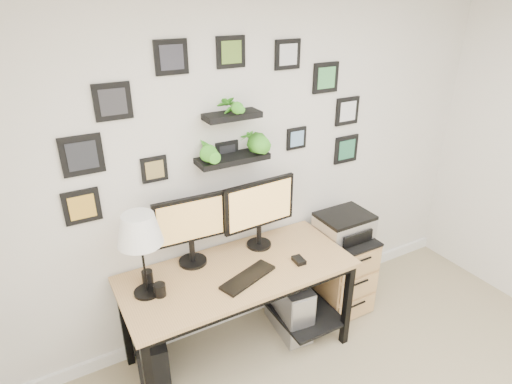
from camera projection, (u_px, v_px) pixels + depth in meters
room at (264, 302)px, 3.69m from camera, size 4.00×4.00×4.00m
desk at (241, 280)px, 3.02m from camera, size 1.60×0.70×0.75m
monitor_left at (191, 226)px, 2.87m from camera, size 0.50×0.20×0.51m
monitor_right at (260, 209)px, 3.07m from camera, size 0.57×0.19×0.53m
keyboard at (248, 277)px, 2.83m from camera, size 0.44×0.26×0.02m
mouse at (299, 260)px, 3.00m from camera, size 0.07×0.11×0.03m
table_lamp at (139, 231)px, 2.51m from camera, size 0.27×0.27×0.56m
mug at (160, 290)px, 2.66m from camera, size 0.08×0.08×0.08m
pen_cup at (148, 277)px, 2.78m from camera, size 0.07×0.07×0.09m
pc_tower_black at (151, 356)px, 2.92m from camera, size 0.26×0.46×0.43m
pc_tower_grey at (289, 305)px, 3.37m from camera, size 0.26×0.49×0.47m
file_cabinet at (339, 271)px, 3.62m from camera, size 0.43×0.53×0.67m
printer at (344, 225)px, 3.45m from camera, size 0.42×0.34×0.19m
wall_decor at (233, 127)px, 2.84m from camera, size 2.28×0.18×1.04m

